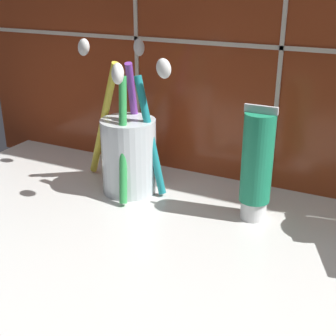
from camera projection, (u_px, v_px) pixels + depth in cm
name	position (u px, v px, depth cm)	size (l,w,h in cm)	color
sink_counter	(202.00, 259.00, 45.90)	(75.57, 35.94, 2.00)	silver
toothbrush_cup	(129.00, 149.00, 56.18)	(14.76, 12.57, 17.88)	silver
toothpaste_tube	(257.00, 165.00, 49.17)	(3.47, 3.30, 12.69)	white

